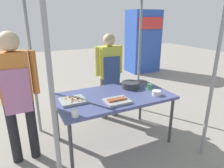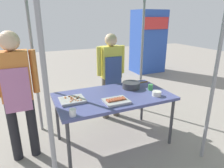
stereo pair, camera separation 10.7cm
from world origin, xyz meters
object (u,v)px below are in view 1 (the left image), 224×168
Objects in this scene: tray_grilled_sausages at (117,101)px; condiment_bowl at (156,93)px; tray_meat_skewers at (73,101)px; cooking_wok at (130,85)px; customer_nearby at (16,89)px; drink_cup_by_wok at (75,113)px; neighbor_stall_left at (143,41)px; drink_cup_near_edge at (150,87)px; stall_table at (114,99)px; vendor_woman at (109,70)px.

tray_grilled_sausages is 0.61m from condiment_bowl.
condiment_bowl is at bearing -14.66° from tray_meat_skewers.
tray_grilled_sausages is at bearing -138.17° from cooking_wok.
customer_nearby is at bearing 167.97° from tray_meat_skewers.
customer_nearby is (-1.58, 0.01, 0.18)m from cooking_wok.
drink_cup_by_wok is 0.79m from customer_nearby.
cooking_wok is 3.97m from neighbor_stall_left.
condiment_bowl is 0.24m from drink_cup_near_edge.
tray_meat_skewers is 0.68m from customer_nearby.
drink_cup_near_edge is at bearing 17.13° from tray_grilled_sausages.
drink_cup_by_wok is (-0.09, -0.41, 0.02)m from tray_meat_skewers.
drink_cup_near_edge reaches higher than tray_grilled_sausages.
drink_cup_by_wok reaches higher than condiment_bowl.
cooking_wok is 1.59m from customer_nearby.
neighbor_stall_left is (3.98, 3.15, 0.03)m from customer_nearby.
drink_cup_by_wok is at bearing -150.44° from stall_table.
cooking_wok is 0.21× the size of neighbor_stall_left.
neighbor_stall_left is at bearing 44.36° from tray_meat_skewers.
vendor_woman is at bearing 49.58° from drink_cup_by_wok.
stall_table is 12.71× the size of condiment_bowl.
tray_grilled_sausages is at bearing 69.70° from vendor_woman.
customer_nearby is at bearing 172.29° from stall_table.
tray_grilled_sausages is at bearing 13.14° from drink_cup_by_wok.
cooking_wok is at bearing 112.00° from condiment_bowl.
stall_table is 1.25m from customer_nearby.
drink_cup_near_edge is 0.85m from vendor_woman.
drink_cup_by_wok is at bearing -45.07° from customer_nearby.
vendor_woman reaches higher than tray_meat_skewers.
neighbor_stall_left reaches higher than drink_cup_near_edge.
condiment_bowl is 0.08× the size of customer_nearby.
customer_nearby is (-1.50, -0.59, 0.08)m from vendor_woman.
stall_table is 0.58m from tray_meat_skewers.
customer_nearby reaches higher than stall_table.
tray_meat_skewers is 1.14m from vendor_woman.
neighbor_stall_left is (2.24, 3.57, 0.23)m from condiment_bowl.
customer_nearby reaches higher than condiment_bowl.
drink_cup_near_edge is 1.82m from customer_nearby.
customer_nearby is (-0.54, 0.54, 0.19)m from drink_cup_by_wok.
vendor_woman reaches higher than drink_cup_near_edge.
tray_grilled_sausages is 0.61m from drink_cup_by_wok.
vendor_woman is 1.61m from customer_nearby.
tray_meat_skewers reaches higher than stall_table.
vendor_woman is (0.29, 0.75, 0.20)m from stall_table.
stall_table is 0.83m from vendor_woman.
vendor_woman is at bearing 69.70° from tray_grilled_sausages.
customer_nearby is (-1.74, 0.43, 0.20)m from condiment_bowl.
vendor_woman reaches higher than stall_table.
drink_cup_near_edge reaches higher than stall_table.
vendor_woman is 0.93× the size of customer_nearby.
condiment_bowl is 4.22m from neighbor_stall_left.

